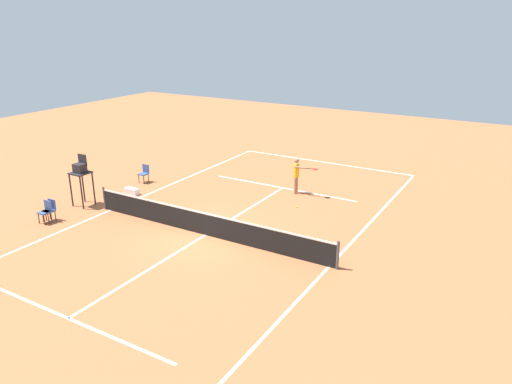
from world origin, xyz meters
name	(u,v)px	position (x,y,z in m)	size (l,w,h in m)	color
ground_plane	(206,235)	(0.00, 0.00, 0.00)	(60.00, 60.00, 0.00)	#B76038
court_lines	(206,235)	(0.00, 0.00, 0.00)	(10.73, 24.58, 0.01)	white
tennis_net	(205,224)	(0.00, 0.00, 0.50)	(11.33, 0.10, 1.07)	#4C4C51
player_serving	(297,173)	(-0.98, -6.35, 1.07)	(1.33, 0.46, 1.79)	#9E704C
tennis_ball	(297,207)	(-1.84, -4.58, 0.03)	(0.07, 0.07, 0.07)	#CCE033
umpire_chair	(81,172)	(6.83, 0.14, 1.61)	(0.80, 0.80, 2.41)	#232328
courtside_chair_near	(50,209)	(6.57, 2.17, 0.53)	(0.44, 0.46, 0.95)	#262626
courtside_chair_mid	(144,173)	(6.75, -3.84, 0.53)	(0.44, 0.46, 0.95)	#262626
courtside_chair_far	(46,211)	(6.59, 2.36, 0.53)	(0.44, 0.46, 0.95)	#262626
equipment_bag	(132,191)	(6.02, -2.12, 0.15)	(0.76, 0.32, 0.30)	white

